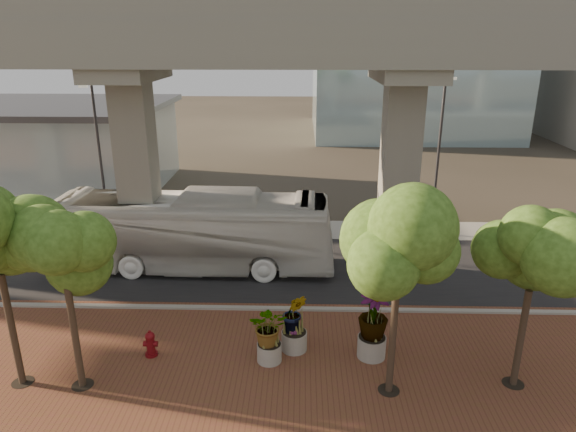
{
  "coord_description": "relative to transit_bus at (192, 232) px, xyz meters",
  "views": [
    {
      "loc": [
        1.57,
        -20.83,
        10.76
      ],
      "look_at": [
        0.98,
        0.5,
        3.31
      ],
      "focal_mm": 32.0,
      "sensor_mm": 36.0,
      "label": 1
    }
  ],
  "objects": [
    {
      "name": "brick_plaza",
      "position": [
        3.67,
        -10.11,
        -1.87
      ],
      "size": [
        70.0,
        13.0,
        0.06
      ],
      "primitive_type": "cube",
      "color": "brown",
      "rests_on": "ground"
    },
    {
      "name": "transit_bus",
      "position": [
        0.0,
        0.0,
        0.0
      ],
      "size": [
        13.7,
        3.59,
        3.79
      ],
      "primitive_type": "imported",
      "rotation": [
        0.0,
        0.0,
        1.54
      ],
      "color": "silver",
      "rests_on": "ground"
    },
    {
      "name": "streetlamp_west",
      "position": [
        -5.91,
        4.47,
        3.09
      ],
      "size": [
        0.42,
        1.24,
        8.55
      ],
      "color": "#2A292E",
      "rests_on": "ground"
    },
    {
      "name": "planter_left",
      "position": [
        5.03,
        -6.96,
        -0.47
      ],
      "size": [
        2.05,
        2.05,
        2.25
      ],
      "color": "#A6A396",
      "rests_on": "ground"
    },
    {
      "name": "far_sidewalk",
      "position": [
        3.67,
        5.39,
        -1.87
      ],
      "size": [
        90.0,
        3.0,
        0.06
      ],
      "primitive_type": "cube",
      "color": "#99978F",
      "rests_on": "ground"
    },
    {
      "name": "street_tree_near_east",
      "position": [
        8.1,
        -9.18,
        3.41
      ],
      "size": [
        4.04,
        4.04,
        7.1
      ],
      "color": "#443327",
      "rests_on": "ground"
    },
    {
      "name": "asphalt_road",
      "position": [
        3.67,
        -0.11,
        -1.88
      ],
      "size": [
        90.0,
        8.0,
        0.04
      ],
      "primitive_type": "cube",
      "color": "black",
      "rests_on": "ground"
    },
    {
      "name": "streetlamp_east",
      "position": [
        12.73,
        4.79,
        3.33
      ],
      "size": [
        0.44,
        1.3,
        8.96
      ],
      "color": "#2E2E33",
      "rests_on": "ground"
    },
    {
      "name": "street_tree_near_west",
      "position": [
        -1.83,
        -9.19,
        2.64
      ],
      "size": [
        3.31,
        3.31,
        6.0
      ],
      "color": "#443327",
      "rests_on": "ground"
    },
    {
      "name": "street_tree_far_east",
      "position": [
        12.22,
        -8.72,
        2.63
      ],
      "size": [
        3.71,
        3.71,
        6.18
      ],
      "color": "#443327",
      "rests_on": "ground"
    },
    {
      "name": "fire_hydrant",
      "position": [
        -0.04,
        -7.47,
        -1.36
      ],
      "size": [
        0.49,
        0.45,
        0.99
      ],
      "color": "maroon",
      "rests_on": "ground"
    },
    {
      "name": "curb_strip",
      "position": [
        3.67,
        -4.11,
        -1.82
      ],
      "size": [
        70.0,
        0.25,
        0.16
      ],
      "primitive_type": "cube",
      "color": "#99978F",
      "rests_on": "ground"
    },
    {
      "name": "planter_front",
      "position": [
        4.17,
        -7.67,
        -0.56
      ],
      "size": [
        1.92,
        1.92,
        2.11
      ],
      "color": "#9C968D",
      "rests_on": "ground"
    },
    {
      "name": "ground",
      "position": [
        3.67,
        -2.11,
        -1.9
      ],
      "size": [
        160.0,
        160.0,
        0.0
      ],
      "primitive_type": "plane",
      "color": "#312C24",
      "rests_on": "ground"
    },
    {
      "name": "transit_viaduct",
      "position": [
        3.67,
        -0.11,
        5.39
      ],
      "size": [
        72.0,
        5.6,
        12.4
      ],
      "color": "gray",
      "rests_on": "ground"
    },
    {
      "name": "station_pavilion",
      "position": [
        -16.33,
        13.89,
        1.32
      ],
      "size": [
        23.0,
        13.0,
        6.3
      ],
      "color": "#ADBFC6",
      "rests_on": "ground"
    },
    {
      "name": "planter_right",
      "position": [
        7.76,
        -7.32,
        -0.25
      ],
      "size": [
        2.45,
        2.45,
        2.62
      ],
      "color": "#A5A295",
      "rests_on": "ground"
    }
  ]
}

